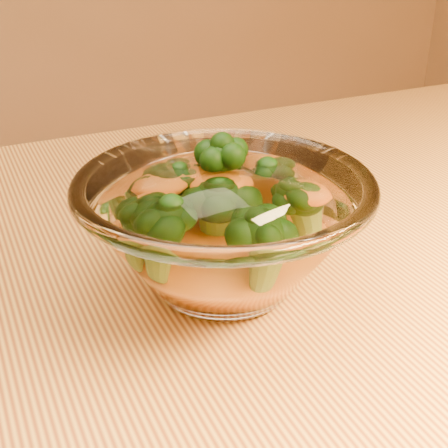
{
  "coord_description": "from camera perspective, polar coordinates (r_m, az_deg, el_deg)",
  "views": [
    {
      "loc": [
        -0.2,
        -0.37,
        1.02
      ],
      "look_at": [
        -0.02,
        0.0,
        0.81
      ],
      "focal_mm": 50.0,
      "sensor_mm": 36.0,
      "label": 1
    }
  ],
  "objects": [
    {
      "name": "glass_bowl",
      "position": [
        0.46,
        0.0,
        -0.52
      ],
      "size": [
        0.22,
        0.22,
        0.1
      ],
      "color": "white",
      "rests_on": "table"
    },
    {
      "name": "broccoli_heap",
      "position": [
        0.46,
        -0.65,
        1.51
      ],
      "size": [
        0.14,
        0.14,
        0.08
      ],
      "color": "black",
      "rests_on": "cheese_sauce"
    },
    {
      "name": "table",
      "position": [
        0.56,
        2.4,
        -13.77
      ],
      "size": [
        1.2,
        0.8,
        0.75
      ],
      "color": "gold",
      "rests_on": "ground"
    },
    {
      "name": "cheese_sauce",
      "position": [
        0.47,
        0.0,
        -2.72
      ],
      "size": [
        0.11,
        0.11,
        0.03
      ],
      "primitive_type": "ellipsoid",
      "color": "orange",
      "rests_on": "glass_bowl"
    }
  ]
}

